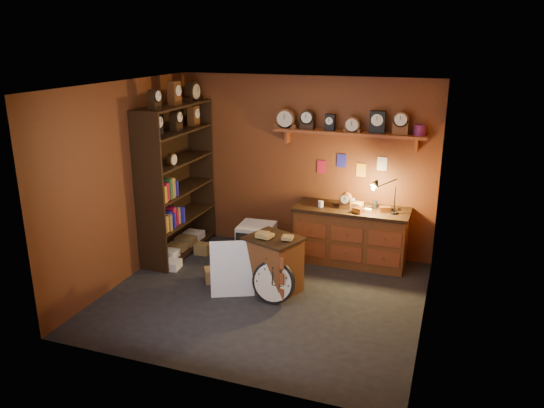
{
  "coord_description": "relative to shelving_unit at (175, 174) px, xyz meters",
  "views": [
    {
      "loc": [
        2.19,
        -5.84,
        3.24
      ],
      "look_at": [
        -0.01,
        0.35,
        1.16
      ],
      "focal_mm": 35.0,
      "sensor_mm": 36.0,
      "label": 1
    }
  ],
  "objects": [
    {
      "name": "floor_box_c",
      "position": [
        0.39,
        0.03,
        -1.17
      ],
      "size": [
        0.23,
        0.2,
        0.17
      ],
      "primitive_type": "cube",
      "rotation": [
        0.0,
        0.0,
        0.07
      ],
      "color": "olive",
      "rests_on": "ground"
    },
    {
      "name": "low_cabinet",
      "position": [
        1.86,
        -0.79,
        -0.84
      ],
      "size": [
        0.82,
        0.76,
        0.85
      ],
      "rotation": [
        0.0,
        0.0,
        -0.37
      ],
      "color": "brown",
      "rests_on": "ground"
    },
    {
      "name": "floor_box_b",
      "position": [
        0.24,
        -0.62,
        -1.19
      ],
      "size": [
        0.23,
        0.27,
        0.12
      ],
      "primitive_type": "cube",
      "rotation": [
        0.0,
        0.0,
        0.12
      ],
      "color": "white",
      "rests_on": "ground"
    },
    {
      "name": "floor",
      "position": [
        1.79,
        -0.98,
        -1.25
      ],
      "size": [
        4.0,
        4.0,
        0.0
      ],
      "primitive_type": "plane",
      "color": "black",
      "rests_on": "ground"
    },
    {
      "name": "floor_box_a",
      "position": [
        1.0,
        -0.77,
        -1.16
      ],
      "size": [
        0.37,
        0.36,
        0.18
      ],
      "primitive_type": "cube",
      "rotation": [
        0.0,
        0.0,
        0.55
      ],
      "color": "olive",
      "rests_on": "ground"
    },
    {
      "name": "mini_fridge",
      "position": [
        1.25,
        0.16,
        -0.99
      ],
      "size": [
        0.55,
        0.57,
        0.54
      ],
      "rotation": [
        0.0,
        0.0,
        0.07
      ],
      "color": "silver",
      "rests_on": "ground"
    },
    {
      "name": "workbench",
      "position": [
        2.62,
        0.49,
        -0.78
      ],
      "size": [
        1.67,
        0.66,
        1.36
      ],
      "color": "brown",
      "rests_on": "ground"
    },
    {
      "name": "white_panel",
      "position": [
        1.39,
        -1.07,
        -1.25
      ],
      "size": [
        0.58,
        0.38,
        0.75
      ],
      "primitive_type": "cube",
      "rotation": [
        -0.17,
        0.0,
        0.43
      ],
      "color": "silver",
      "rests_on": "ground"
    },
    {
      "name": "shelving_unit",
      "position": [
        0.0,
        0.0,
        0.0
      ],
      "size": [
        0.47,
        1.6,
        2.58
      ],
      "color": "black",
      "rests_on": "ground"
    },
    {
      "name": "room_shell",
      "position": [
        1.84,
        -0.87,
        0.47
      ],
      "size": [
        4.02,
        3.62,
        2.71
      ],
      "color": "brown",
      "rests_on": "ground"
    },
    {
      "name": "big_round_clock",
      "position": [
        1.96,
        -1.08,
        -0.98
      ],
      "size": [
        0.56,
        0.18,
        0.56
      ],
      "color": "black",
      "rests_on": "ground"
    }
  ]
}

